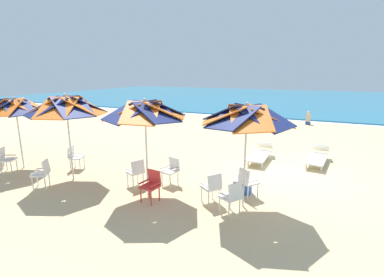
{
  "coord_description": "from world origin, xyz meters",
  "views": [
    {
      "loc": [
        0.89,
        -9.61,
        3.46
      ],
      "look_at": [
        -3.47,
        -0.14,
        1.0
      ],
      "focal_mm": 26.33,
      "sensor_mm": 36.0,
      "label": 1
    }
  ],
  "objects_px": {
    "plastic_chair_5": "(136,171)",
    "beach_umbrella_3": "(15,107)",
    "cooler_box": "(243,186)",
    "plastic_chair_1": "(232,196)",
    "sun_lounger_0": "(317,157)",
    "sun_lounger_1": "(260,154)",
    "plastic_chair_3": "(171,169)",
    "plastic_chair_8": "(6,158)",
    "plastic_chair_2": "(212,186)",
    "beach_umbrella_1": "(145,111)",
    "beachgoer_seated": "(308,120)",
    "beach_umbrella_0": "(247,116)",
    "plastic_chair_6": "(42,172)",
    "plastic_chair_7": "(75,156)",
    "beach_umbrella_2": "(66,106)",
    "plastic_chair_4": "(151,184)",
    "plastic_chair_0": "(247,181)"
  },
  "relations": [
    {
      "from": "plastic_chair_5",
      "to": "beach_umbrella_3",
      "type": "height_order",
      "value": "beach_umbrella_3"
    },
    {
      "from": "cooler_box",
      "to": "plastic_chair_1",
      "type": "bearing_deg",
      "value": -86.72
    },
    {
      "from": "sun_lounger_0",
      "to": "sun_lounger_1",
      "type": "bearing_deg",
      "value": -165.37
    },
    {
      "from": "plastic_chair_3",
      "to": "plastic_chair_8",
      "type": "distance_m",
      "value": 6.06
    },
    {
      "from": "plastic_chair_2",
      "to": "plastic_chair_3",
      "type": "bearing_deg",
      "value": 156.07
    },
    {
      "from": "plastic_chair_8",
      "to": "beach_umbrella_1",
      "type": "bearing_deg",
      "value": 5.39
    },
    {
      "from": "sun_lounger_1",
      "to": "beachgoer_seated",
      "type": "height_order",
      "value": "beachgoer_seated"
    },
    {
      "from": "beach_umbrella_0",
      "to": "plastic_chair_3",
      "type": "distance_m",
      "value": 3.16
    },
    {
      "from": "plastic_chair_6",
      "to": "plastic_chair_7",
      "type": "height_order",
      "value": "same"
    },
    {
      "from": "plastic_chair_3",
      "to": "beach_umbrella_2",
      "type": "xyz_separation_m",
      "value": [
        -3.18,
        -0.98,
        1.93
      ]
    },
    {
      "from": "plastic_chair_1",
      "to": "beach_umbrella_3",
      "type": "height_order",
      "value": "beach_umbrella_3"
    },
    {
      "from": "beachgoer_seated",
      "to": "beach_umbrella_0",
      "type": "bearing_deg",
      "value": -93.74
    },
    {
      "from": "beach_umbrella_1",
      "to": "plastic_chair_7",
      "type": "relative_size",
      "value": 3.21
    },
    {
      "from": "plastic_chair_2",
      "to": "plastic_chair_5",
      "type": "xyz_separation_m",
      "value": [
        -2.55,
        0.13,
        0.0
      ]
    },
    {
      "from": "beach_umbrella_2",
      "to": "beach_umbrella_0",
      "type": "bearing_deg",
      "value": 4.43
    },
    {
      "from": "sun_lounger_0",
      "to": "plastic_chair_8",
      "type": "bearing_deg",
      "value": -150.79
    },
    {
      "from": "beach_umbrella_1",
      "to": "sun_lounger_1",
      "type": "xyz_separation_m",
      "value": [
        2.34,
        4.53,
        -2.14
      ]
    },
    {
      "from": "beach_umbrella_2",
      "to": "beach_umbrella_3",
      "type": "xyz_separation_m",
      "value": [
        -2.62,
        0.09,
        -0.16
      ]
    },
    {
      "from": "plastic_chair_5",
      "to": "plastic_chair_7",
      "type": "height_order",
      "value": "same"
    },
    {
      "from": "plastic_chair_2",
      "to": "plastic_chair_6",
      "type": "relative_size",
      "value": 1.0
    },
    {
      "from": "plastic_chair_4",
      "to": "plastic_chair_7",
      "type": "distance_m",
      "value": 4.13
    },
    {
      "from": "beachgoer_seated",
      "to": "plastic_chair_7",
      "type": "bearing_deg",
      "value": -118.44
    },
    {
      "from": "sun_lounger_0",
      "to": "sun_lounger_1",
      "type": "height_order",
      "value": "same"
    },
    {
      "from": "beach_umbrella_0",
      "to": "plastic_chair_6",
      "type": "height_order",
      "value": "beach_umbrella_0"
    },
    {
      "from": "beach_umbrella_1",
      "to": "plastic_chair_3",
      "type": "height_order",
      "value": "beach_umbrella_1"
    },
    {
      "from": "plastic_chair_8",
      "to": "plastic_chair_1",
      "type": "bearing_deg",
      "value": 2.42
    },
    {
      "from": "plastic_chair_3",
      "to": "cooler_box",
      "type": "relative_size",
      "value": 1.73
    },
    {
      "from": "plastic_chair_4",
      "to": "cooler_box",
      "type": "bearing_deg",
      "value": 36.09
    },
    {
      "from": "beach_umbrella_1",
      "to": "plastic_chair_3",
      "type": "bearing_deg",
      "value": 72.81
    },
    {
      "from": "beach_umbrella_2",
      "to": "cooler_box",
      "type": "height_order",
      "value": "beach_umbrella_2"
    },
    {
      "from": "plastic_chair_2",
      "to": "cooler_box",
      "type": "relative_size",
      "value": 1.73
    },
    {
      "from": "plastic_chair_0",
      "to": "plastic_chair_2",
      "type": "height_order",
      "value": "same"
    },
    {
      "from": "plastic_chair_3",
      "to": "plastic_chair_5",
      "type": "relative_size",
      "value": 1.0
    },
    {
      "from": "plastic_chair_2",
      "to": "beach_umbrella_3",
      "type": "distance_m",
      "value": 7.65
    },
    {
      "from": "beach_umbrella_0",
      "to": "sun_lounger_1",
      "type": "height_order",
      "value": "beach_umbrella_0"
    },
    {
      "from": "beach_umbrella_0",
      "to": "plastic_chair_6",
      "type": "distance_m",
      "value": 6.33
    },
    {
      "from": "plastic_chair_2",
      "to": "plastic_chair_4",
      "type": "xyz_separation_m",
      "value": [
        -1.56,
        -0.55,
        0.0
      ]
    },
    {
      "from": "beach_umbrella_0",
      "to": "plastic_chair_5",
      "type": "distance_m",
      "value": 3.87
    },
    {
      "from": "plastic_chair_6",
      "to": "cooler_box",
      "type": "xyz_separation_m",
      "value": [
        5.65,
        2.17,
        -0.3
      ]
    },
    {
      "from": "beach_umbrella_3",
      "to": "cooler_box",
      "type": "distance_m",
      "value": 8.36
    },
    {
      "from": "plastic_chair_0",
      "to": "plastic_chair_5",
      "type": "xyz_separation_m",
      "value": [
        -3.31,
        -0.64,
        0.0
      ]
    },
    {
      "from": "plastic_chair_1",
      "to": "plastic_chair_8",
      "type": "relative_size",
      "value": 1.0
    },
    {
      "from": "beach_umbrella_3",
      "to": "plastic_chair_8",
      "type": "bearing_deg",
      "value": -98.82
    },
    {
      "from": "plastic_chair_0",
      "to": "sun_lounger_1",
      "type": "height_order",
      "value": "plastic_chair_0"
    },
    {
      "from": "plastic_chair_1",
      "to": "plastic_chair_7",
      "type": "height_order",
      "value": "same"
    },
    {
      "from": "plastic_chair_4",
      "to": "plastic_chair_5",
      "type": "distance_m",
      "value": 1.2
    },
    {
      "from": "plastic_chair_3",
      "to": "beachgoer_seated",
      "type": "height_order",
      "value": "beachgoer_seated"
    },
    {
      "from": "plastic_chair_1",
      "to": "beach_umbrella_2",
      "type": "distance_m",
      "value": 5.81
    },
    {
      "from": "beach_umbrella_2",
      "to": "sun_lounger_1",
      "type": "xyz_separation_m",
      "value": [
        5.23,
        4.6,
        -2.14
      ]
    },
    {
      "from": "plastic_chair_1",
      "to": "cooler_box",
      "type": "relative_size",
      "value": 1.73
    }
  ]
}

